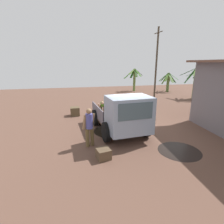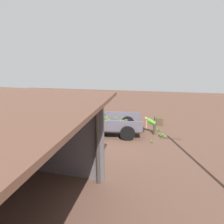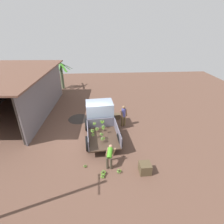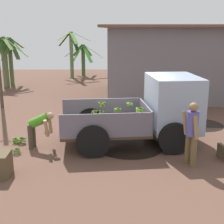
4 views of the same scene
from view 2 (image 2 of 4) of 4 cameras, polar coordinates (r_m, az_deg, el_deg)
ground at (r=11.49m, az=-0.87°, el=-8.22°), size 36.00×36.00×0.00m
mud_patch_0 at (r=12.41m, az=-0.28°, el=-6.24°), size 2.05×2.05×0.01m
mud_patch_1 at (r=11.33m, az=-16.69°, el=-9.33°), size 1.76×1.76×0.01m
cargo_truck at (r=11.84m, az=-5.22°, el=-1.70°), size 4.34×2.53×2.11m
person_foreground_visitor at (r=13.66m, az=-5.45°, el=0.06°), size 0.45×0.63×1.70m
person_worker_loading at (r=12.07m, az=12.68°, el=-3.80°), size 0.81×0.61×1.14m
banana_bunch_on_ground_0 at (r=11.04m, az=13.01°, el=-9.32°), size 0.20×0.20×0.15m
banana_bunch_on_ground_1 at (r=11.98m, az=15.67°, el=-7.10°), size 0.29×0.29×0.22m
banana_bunch_on_ground_2 at (r=12.76m, az=15.01°, el=-5.67°), size 0.26×0.26×0.19m
banana_bunch_on_ground_3 at (r=11.98m, az=16.69°, el=-7.33°), size 0.22×0.22×0.19m
wooden_crate_0 at (r=13.98m, az=14.92°, el=-2.86°), size 0.62×0.62×0.58m
wooden_crate_1 at (r=13.90m, az=-10.60°, el=-3.08°), size 0.59×0.59×0.40m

